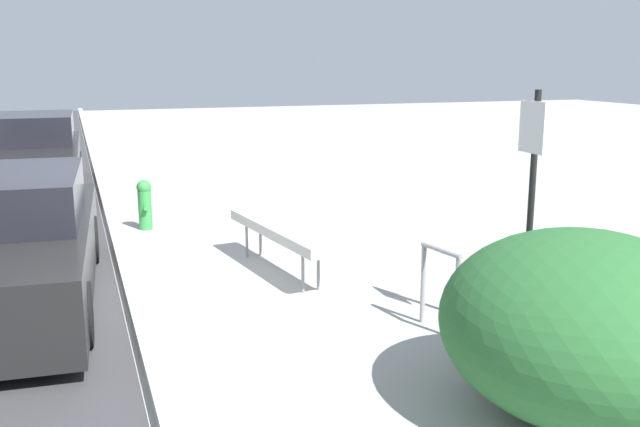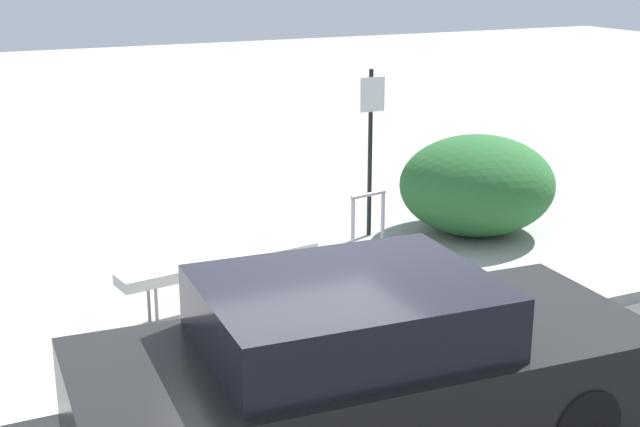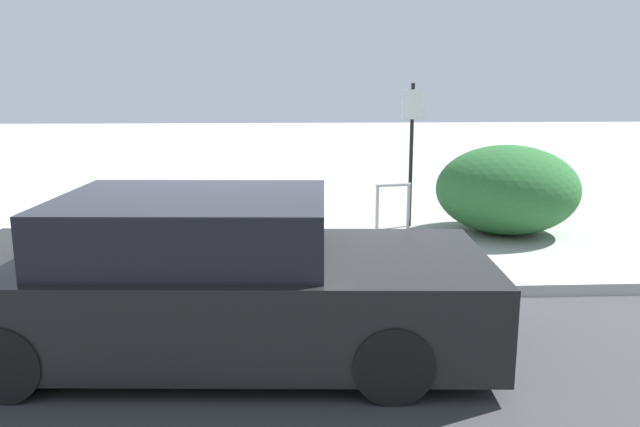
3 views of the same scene
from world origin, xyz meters
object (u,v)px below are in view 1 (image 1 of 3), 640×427
Objects in this scene: bike_rack at (440,280)px; fire_hydrant at (145,203)px; bench at (280,231)px; sign_post at (531,192)px; parked_car_far at (32,157)px.

bike_rack is 5.65m from fire_hydrant.
fire_hydrant is (-2.86, -1.31, -0.11)m from bench.
fire_hydrant reaches higher than bench.
sign_post is 10.63m from parked_car_far.
sign_post is at bearing 59.91° from bike_rack.
bench is 3.27m from sign_post.
fire_hydrant is at bearing -152.52° from sign_post.
sign_post is (0.39, 0.68, 0.88)m from bike_rack.
bike_rack is at bearing 23.22° from fire_hydrant.
sign_post is at bearing 27.48° from fire_hydrant.
parked_car_far is at bearing -156.43° from fire_hydrant.
sign_post is (2.72, 1.59, 0.87)m from bench.
parked_car_far is (-9.15, -3.96, 0.17)m from bike_rack.
parked_car_far reaches higher than bike_rack.
parked_car_far is at bearing -154.11° from sign_post.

